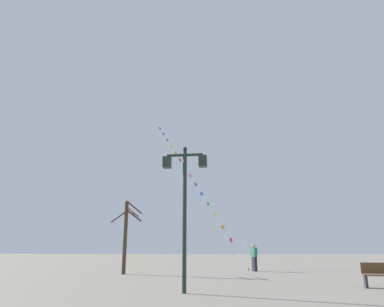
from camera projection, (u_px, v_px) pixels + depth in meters
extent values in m
plane|color=gray|center=(241.00, 272.00, 21.37)|extent=(160.00, 160.00, 0.00)
cylinder|color=#1E2D23|center=(185.00, 218.00, 11.87)|extent=(0.14, 0.14, 4.77)
sphere|color=#1E2D23|center=(185.00, 149.00, 12.52)|extent=(0.16, 0.16, 0.16)
cube|color=#1E2D23|center=(185.00, 155.00, 12.46)|extent=(1.29, 0.08, 0.08)
cube|color=#1E2D23|center=(167.00, 163.00, 12.48)|extent=(0.28, 0.28, 0.40)
cube|color=beige|center=(167.00, 163.00, 12.48)|extent=(0.19, 0.19, 0.30)
cube|color=#1E2D23|center=(203.00, 161.00, 12.30)|extent=(0.28, 0.28, 0.40)
cube|color=beige|center=(203.00, 161.00, 12.30)|extent=(0.19, 0.19, 0.30)
cylinder|color=brown|center=(249.00, 269.00, 23.21)|extent=(0.06, 0.06, 0.18)
cylinder|color=silver|center=(239.00, 253.00, 24.31)|extent=(1.20, 1.60, 1.86)
cylinder|color=silver|center=(227.00, 233.00, 25.95)|extent=(0.65, 0.86, 1.00)
cylinder|color=silver|center=(219.00, 221.00, 27.10)|extent=(0.65, 0.86, 1.00)
cylinder|color=silver|center=(212.00, 209.00, 28.24)|extent=(0.65, 0.86, 1.00)
cylinder|color=silver|center=(205.00, 199.00, 29.38)|extent=(0.65, 0.86, 1.00)
cylinder|color=silver|center=(199.00, 189.00, 30.53)|extent=(0.65, 0.86, 1.00)
cylinder|color=silver|center=(193.00, 180.00, 31.67)|extent=(0.65, 0.86, 1.00)
cylinder|color=silver|center=(187.00, 172.00, 32.81)|extent=(0.65, 0.86, 1.00)
cylinder|color=silver|center=(182.00, 164.00, 33.96)|extent=(0.65, 0.86, 1.00)
cylinder|color=silver|center=(178.00, 156.00, 35.10)|extent=(0.65, 0.86, 1.00)
cylinder|color=silver|center=(173.00, 149.00, 36.25)|extent=(0.65, 0.86, 1.00)
cylinder|color=silver|center=(169.00, 143.00, 37.39)|extent=(0.65, 0.86, 1.00)
cylinder|color=silver|center=(165.00, 137.00, 38.53)|extent=(0.65, 0.86, 1.00)
cylinder|color=silver|center=(162.00, 131.00, 39.68)|extent=(0.65, 0.86, 1.00)
cube|color=red|center=(231.00, 240.00, 25.38)|extent=(0.25, 0.29, 0.37)
cylinder|color=red|center=(231.00, 244.00, 25.30)|extent=(0.04, 0.04, 0.29)
cube|color=orange|center=(223.00, 227.00, 26.52)|extent=(0.31, 0.23, 0.37)
cylinder|color=orange|center=(223.00, 230.00, 26.45)|extent=(0.03, 0.03, 0.25)
cube|color=yellow|center=(215.00, 215.00, 27.67)|extent=(0.26, 0.29, 0.37)
cylinder|color=yellow|center=(215.00, 218.00, 27.60)|extent=(0.04, 0.04, 0.20)
cube|color=green|center=(208.00, 204.00, 28.81)|extent=(0.25, 0.29, 0.37)
cylinder|color=green|center=(208.00, 207.00, 28.74)|extent=(0.02, 0.02, 0.24)
cube|color=blue|center=(202.00, 194.00, 29.95)|extent=(0.35, 0.16, 0.37)
cylinder|color=blue|center=(202.00, 197.00, 29.89)|extent=(0.03, 0.03, 0.22)
cube|color=purple|center=(196.00, 184.00, 31.10)|extent=(0.27, 0.28, 0.37)
cylinder|color=purple|center=(196.00, 187.00, 31.03)|extent=(0.04, 0.04, 0.23)
cube|color=pink|center=(190.00, 176.00, 32.24)|extent=(0.35, 0.16, 0.37)
cylinder|color=pink|center=(190.00, 178.00, 32.18)|extent=(0.03, 0.05, 0.21)
cube|color=white|center=(185.00, 168.00, 33.39)|extent=(0.27, 0.27, 0.37)
cylinder|color=white|center=(185.00, 170.00, 33.32)|extent=(0.03, 0.03, 0.20)
cube|color=red|center=(180.00, 160.00, 34.53)|extent=(0.30, 0.24, 0.37)
cylinder|color=red|center=(180.00, 163.00, 34.45)|extent=(0.04, 0.04, 0.28)
cube|color=orange|center=(176.00, 153.00, 35.67)|extent=(0.25, 0.29, 0.37)
cylinder|color=orange|center=(176.00, 155.00, 35.60)|extent=(0.04, 0.03, 0.23)
cube|color=yellow|center=(171.00, 146.00, 36.82)|extent=(0.30, 0.24, 0.37)
cylinder|color=yellow|center=(171.00, 149.00, 36.74)|extent=(0.04, 0.05, 0.27)
cube|color=green|center=(167.00, 140.00, 37.96)|extent=(0.35, 0.16, 0.37)
cylinder|color=green|center=(167.00, 142.00, 37.90)|extent=(0.03, 0.03, 0.19)
cube|color=blue|center=(164.00, 134.00, 39.11)|extent=(0.32, 0.21, 0.37)
cylinder|color=blue|center=(163.00, 136.00, 39.04)|extent=(0.02, 0.02, 0.21)
cube|color=purple|center=(160.00, 128.00, 40.25)|extent=(0.27, 0.28, 0.37)
cylinder|color=purple|center=(160.00, 131.00, 40.17)|extent=(0.03, 0.03, 0.29)
cube|color=#1E1E2D|center=(255.00, 264.00, 22.41)|extent=(0.34, 0.36, 0.90)
cube|color=#26724C|center=(254.00, 252.00, 22.60)|extent=(0.42, 0.45, 0.60)
sphere|color=tan|center=(254.00, 246.00, 22.71)|extent=(0.22, 0.22, 0.22)
cylinder|color=#26724C|center=(252.00, 249.00, 22.83)|extent=(0.30, 0.37, 0.50)
cylinder|color=#423323|center=(125.00, 237.00, 20.29)|extent=(0.22, 0.22, 4.13)
cylinder|color=#423323|center=(134.00, 207.00, 21.22)|extent=(0.73, 1.14, 0.73)
cylinder|color=#423323|center=(134.00, 215.00, 20.91)|extent=(0.82, 0.80, 0.71)
cylinder|color=#423323|center=(131.00, 210.00, 20.32)|extent=(0.81, 0.76, 0.64)
cylinder|color=#423323|center=(133.00, 212.00, 20.96)|extent=(0.63, 0.73, 0.56)
cylinder|color=#423323|center=(119.00, 217.00, 20.48)|extent=(0.85, 0.44, 0.73)
cube|color=brown|center=(384.00, 268.00, 13.00)|extent=(1.59, 0.23, 0.40)
cube|color=#262628|center=(366.00, 282.00, 12.86)|extent=(0.12, 0.38, 0.45)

